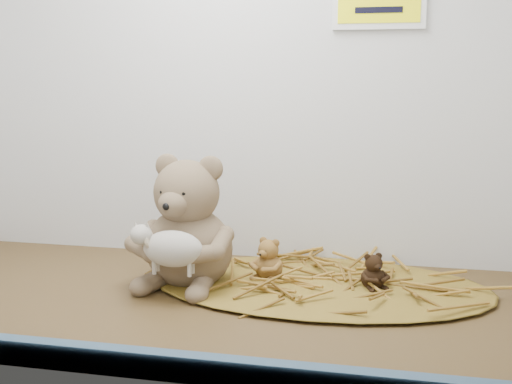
% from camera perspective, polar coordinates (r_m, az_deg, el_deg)
% --- Properties ---
extents(alcove_shell, '(1.20, 0.60, 0.90)m').
position_cam_1_polar(alcove_shell, '(1.18, -4.71, 13.06)').
color(alcove_shell, '#3E2C15').
rests_on(alcove_shell, ground).
extents(front_rail, '(1.19, 0.02, 0.04)m').
position_cam_1_polar(front_rail, '(0.90, -11.47, -14.51)').
color(front_rail, '#3C5573').
rests_on(front_rail, shelf_floor).
extents(straw_bed, '(0.64, 0.37, 0.01)m').
position_cam_1_polar(straw_bed, '(1.22, 5.66, -8.22)').
color(straw_bed, brown).
rests_on(straw_bed, shelf_floor).
extents(main_teddy, '(0.23, 0.24, 0.25)m').
position_cam_1_polar(main_teddy, '(1.21, -6.02, -2.57)').
color(main_teddy, '#856C52').
rests_on(main_teddy, shelf_floor).
extents(toy_lamb, '(0.14, 0.09, 0.09)m').
position_cam_1_polar(toy_lamb, '(1.13, -7.40, -5.03)').
color(toy_lamb, beige).
rests_on(toy_lamb, main_teddy).
extents(mini_teddy_tan, '(0.09, 0.09, 0.08)m').
position_cam_1_polar(mini_teddy_tan, '(1.23, 1.15, -5.80)').
color(mini_teddy_tan, '#9B6032').
rests_on(mini_teddy_tan, straw_bed).
extents(mini_teddy_brown, '(0.08, 0.08, 0.07)m').
position_cam_1_polar(mini_teddy_brown, '(1.20, 10.37, -6.77)').
color(mini_teddy_brown, black).
rests_on(mini_teddy_brown, straw_bed).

